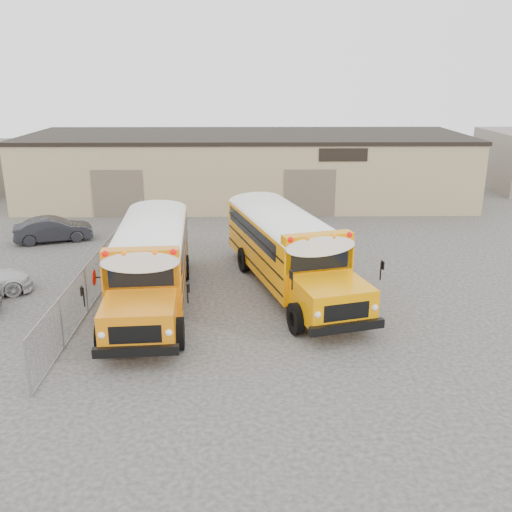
{
  "coord_description": "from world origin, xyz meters",
  "views": [
    {
      "loc": [
        0.18,
        -20.17,
        8.79
      ],
      "look_at": [
        0.46,
        1.98,
        1.6
      ],
      "focal_mm": 40.0,
      "sensor_mm": 36.0,
      "label": 1
    }
  ],
  "objects_px": {
    "school_bus_right": "(245,209)",
    "tarp_bundle": "(299,295)",
    "car_dark": "(53,229)",
    "school_bus_left": "(162,216)"
  },
  "relations": [
    {
      "from": "school_bus_left",
      "to": "school_bus_right",
      "type": "height_order",
      "value": "school_bus_right"
    },
    {
      "from": "school_bus_left",
      "to": "tarp_bundle",
      "type": "relative_size",
      "value": 8.23
    },
    {
      "from": "school_bus_right",
      "to": "tarp_bundle",
      "type": "relative_size",
      "value": 8.51
    },
    {
      "from": "school_bus_left",
      "to": "school_bus_right",
      "type": "relative_size",
      "value": 0.97
    },
    {
      "from": "school_bus_left",
      "to": "car_dark",
      "type": "relative_size",
      "value": 2.71
    },
    {
      "from": "tarp_bundle",
      "to": "car_dark",
      "type": "xyz_separation_m",
      "value": [
        -12.46,
        9.62,
        -0.02
      ]
    },
    {
      "from": "school_bus_left",
      "to": "car_dark",
      "type": "distance_m",
      "value": 6.53
    },
    {
      "from": "school_bus_left",
      "to": "tarp_bundle",
      "type": "bearing_deg",
      "value": -51.05
    },
    {
      "from": "school_bus_right",
      "to": "car_dark",
      "type": "relative_size",
      "value": 2.81
    },
    {
      "from": "school_bus_left",
      "to": "school_bus_right",
      "type": "xyz_separation_m",
      "value": [
        4.21,
        1.42,
        0.04
      ]
    }
  ]
}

